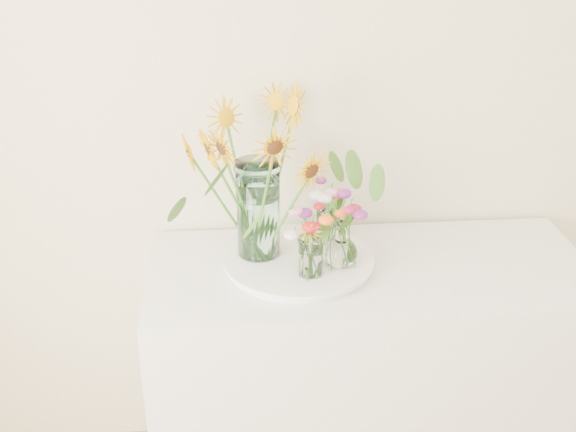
% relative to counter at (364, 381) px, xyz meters
% --- Properties ---
extents(counter, '(1.40, 0.60, 0.90)m').
position_rel_counter_xyz_m(counter, '(0.00, 0.00, 0.00)').
color(counter, white).
rests_on(counter, ground_plane).
extents(tray, '(0.45, 0.45, 0.02)m').
position_rel_counter_xyz_m(tray, '(-0.23, 0.02, 0.46)').
color(tray, white).
rests_on(tray, counter).
extents(mason_jar, '(0.16, 0.16, 0.32)m').
position_rel_counter_xyz_m(mason_jar, '(-0.35, 0.07, 0.63)').
color(mason_jar, '#B2ECE0').
rests_on(mason_jar, tray).
extents(sunflower_bouquet, '(0.84, 0.84, 0.54)m').
position_rel_counter_xyz_m(sunflower_bouquet, '(-0.35, 0.07, 0.75)').
color(sunflower_bouquet, '#E3A304').
rests_on(sunflower_bouquet, tray).
extents(small_vase_a, '(0.09, 0.09, 0.13)m').
position_rel_counter_xyz_m(small_vase_a, '(-0.20, -0.08, 0.54)').
color(small_vase_a, white).
rests_on(small_vase_a, tray).
extents(wildflower_posy_a, '(0.20, 0.20, 0.22)m').
position_rel_counter_xyz_m(wildflower_posy_a, '(-0.20, -0.08, 0.58)').
color(wildflower_posy_a, orange).
rests_on(wildflower_posy_a, tray).
extents(small_vase_b, '(0.13, 0.13, 0.15)m').
position_rel_counter_xyz_m(small_vase_b, '(-0.10, -0.03, 0.55)').
color(small_vase_b, white).
rests_on(small_vase_b, tray).
extents(wildflower_posy_b, '(0.21, 0.21, 0.24)m').
position_rel_counter_xyz_m(wildflower_posy_b, '(-0.10, -0.03, 0.59)').
color(wildflower_posy_b, orange).
rests_on(wildflower_posy_b, tray).
extents(small_vase_c, '(0.07, 0.07, 0.12)m').
position_rel_counter_xyz_m(small_vase_c, '(-0.12, 0.13, 0.54)').
color(small_vase_c, white).
rests_on(small_vase_c, tray).
extents(wildflower_posy_c, '(0.18, 0.18, 0.21)m').
position_rel_counter_xyz_m(wildflower_posy_c, '(-0.12, 0.13, 0.58)').
color(wildflower_posy_c, orange).
rests_on(wildflower_posy_c, tray).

